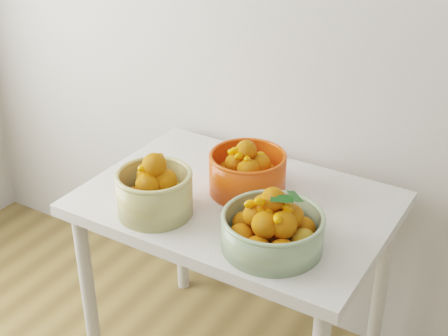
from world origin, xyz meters
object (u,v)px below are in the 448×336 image
Objects in this scene: bowl_orange at (247,172)px; bowl_cream at (155,191)px; bowl_green at (273,228)px; table at (236,223)px.

bowl_cream is at bearing -124.33° from bowl_orange.
bowl_cream is at bearing -176.64° from bowl_green.
bowl_orange is (0.18, 0.27, -0.01)m from bowl_cream.
bowl_cream is 0.40m from bowl_green.
bowl_cream is 0.32m from bowl_orange.
table is at bearing -93.84° from bowl_orange.
bowl_orange is (0.00, 0.06, 0.17)m from table.
bowl_green is at bearing 3.36° from bowl_cream.
bowl_green is 0.33m from bowl_orange.
bowl_orange is at bearing 132.13° from bowl_green.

